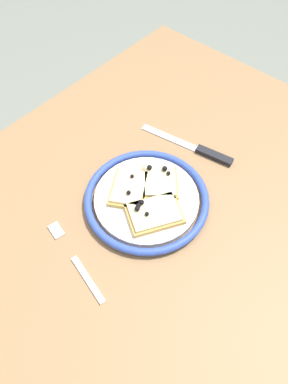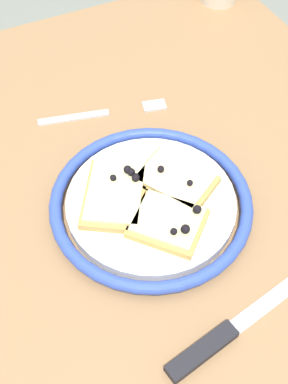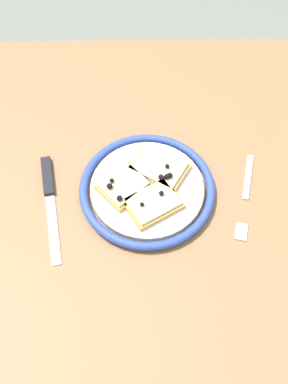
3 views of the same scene
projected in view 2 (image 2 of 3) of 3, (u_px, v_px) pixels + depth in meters
name	position (u px, v px, depth m)	size (l,w,h in m)	color
dining_table	(150.00, 265.00, 0.70)	(1.04, 0.87, 0.72)	#936D47
plate	(151.00, 203.00, 0.65)	(0.27, 0.27, 0.02)	white
pizza_slice_near	(168.00, 222.00, 0.62)	(0.12, 0.11, 0.03)	tan
pizza_slice_far	(175.00, 180.00, 0.66)	(0.12, 0.11, 0.03)	tan
pizza_slice_side	(116.00, 194.00, 0.64)	(0.13, 0.12, 0.03)	tan
knife	(225.00, 335.00, 0.55)	(0.06, 0.24, 0.01)	silver
fork	(104.00, 113.00, 0.77)	(0.06, 0.20, 0.00)	silver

